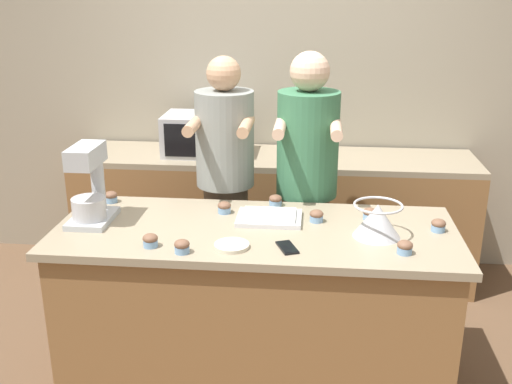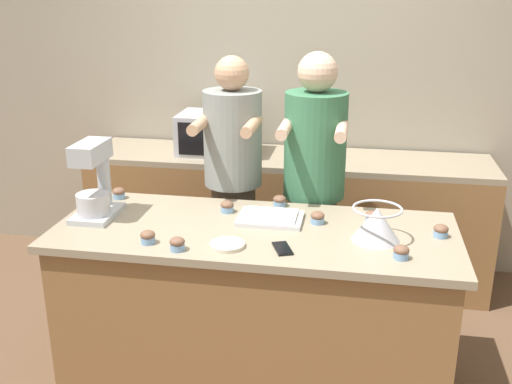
% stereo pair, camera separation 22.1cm
% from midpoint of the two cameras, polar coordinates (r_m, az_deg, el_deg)
% --- Properties ---
extents(ground_plane, '(16.00, 16.00, 0.00)m').
position_cam_midpoint_polar(ground_plane, '(3.44, -2.00, -17.27)').
color(ground_plane, brown).
extents(back_wall, '(10.00, 0.06, 2.70)m').
position_cam_midpoint_polar(back_wall, '(4.43, 0.59, 10.16)').
color(back_wall, gray).
rests_on(back_wall, ground_plane).
extents(island_counter, '(2.02, 0.81, 0.89)m').
position_cam_midpoint_polar(island_counter, '(3.20, -2.09, -10.84)').
color(island_counter, olive).
rests_on(island_counter, ground_plane).
extents(back_counter, '(2.80, 0.60, 0.91)m').
position_cam_midpoint_polar(back_counter, '(4.33, 0.13, -2.35)').
color(back_counter, olive).
rests_on(back_counter, ground_plane).
extents(person_left, '(0.35, 0.51, 1.67)m').
position_cam_midpoint_polar(person_left, '(3.58, -4.68, 0.09)').
color(person_left, brown).
rests_on(person_left, ground_plane).
extents(person_right, '(0.37, 0.52, 1.70)m').
position_cam_midpoint_polar(person_right, '(3.53, 3.03, 0.08)').
color(person_right, brown).
rests_on(person_right, ground_plane).
extents(stand_mixer, '(0.20, 0.30, 0.41)m').
position_cam_midpoint_polar(stand_mixer, '(3.17, -17.49, 0.27)').
color(stand_mixer, '#B2B7BC').
rests_on(stand_mixer, island_counter).
extents(mixing_bowl, '(0.24, 0.24, 0.17)m').
position_cam_midpoint_polar(mixing_bowl, '(2.92, 9.37, -2.62)').
color(mixing_bowl, '#BCBCC1').
rests_on(mixing_bowl, island_counter).
extents(baking_tray, '(0.33, 0.24, 0.04)m').
position_cam_midpoint_polar(baking_tray, '(3.09, -0.78, -2.44)').
color(baking_tray, silver).
rests_on(baking_tray, island_counter).
extents(microwave_oven, '(0.54, 0.38, 0.28)m').
position_cam_midpoint_polar(microwave_oven, '(4.22, -6.56, 5.46)').
color(microwave_oven, '#B7B7BC').
rests_on(microwave_oven, back_counter).
extents(cell_phone, '(0.12, 0.16, 0.01)m').
position_cam_midpoint_polar(cell_phone, '(2.78, 0.71, -5.34)').
color(cell_phone, black).
rests_on(cell_phone, island_counter).
extents(small_plate, '(0.16, 0.16, 0.02)m').
position_cam_midpoint_polar(small_plate, '(2.80, -4.60, -5.15)').
color(small_plate, beige).
rests_on(small_plate, island_counter).
extents(cupcake_0, '(0.07, 0.07, 0.06)m').
position_cam_midpoint_polar(cupcake_0, '(3.47, -15.43, -0.47)').
color(cupcake_0, '#759EC6').
rests_on(cupcake_0, island_counter).
extents(cupcake_1, '(0.07, 0.07, 0.06)m').
position_cam_midpoint_polar(cupcake_1, '(3.08, 3.74, -2.31)').
color(cupcake_1, '#759EC6').
rests_on(cupcake_1, island_counter).
extents(cupcake_2, '(0.07, 0.07, 0.06)m').
position_cam_midpoint_polar(cupcake_2, '(2.77, 11.79, -5.21)').
color(cupcake_2, '#759EC6').
rests_on(cupcake_2, island_counter).
extents(cupcake_3, '(0.07, 0.07, 0.06)m').
position_cam_midpoint_polar(cupcake_3, '(3.14, 8.81, -2.09)').
color(cupcake_3, '#759EC6').
rests_on(cupcake_3, island_counter).
extents(cupcake_4, '(0.07, 0.07, 0.06)m').
position_cam_midpoint_polar(cupcake_4, '(2.76, -9.36, -5.17)').
color(cupcake_4, '#759EC6').
rests_on(cupcake_4, island_counter).
extents(cupcake_5, '(0.07, 0.07, 0.06)m').
position_cam_midpoint_polar(cupcake_5, '(3.29, -0.05, -0.82)').
color(cupcake_5, '#759EC6').
rests_on(cupcake_5, island_counter).
extents(cupcake_6, '(0.07, 0.07, 0.06)m').
position_cam_midpoint_polar(cupcake_6, '(3.06, 15.02, -3.11)').
color(cupcake_6, '#759EC6').
rests_on(cupcake_6, island_counter).
extents(cupcake_7, '(0.07, 0.07, 0.06)m').
position_cam_midpoint_polar(cupcake_7, '(3.20, -5.01, -1.49)').
color(cupcake_7, '#759EC6').
rests_on(cupcake_7, island_counter).
extents(cupcake_8, '(0.07, 0.07, 0.06)m').
position_cam_midpoint_polar(cupcake_8, '(2.85, -12.24, -4.56)').
color(cupcake_8, '#759EC6').
rests_on(cupcake_8, island_counter).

